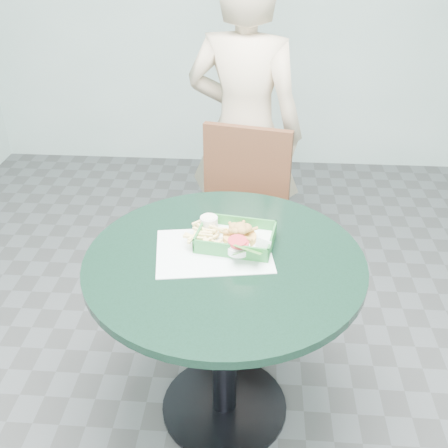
# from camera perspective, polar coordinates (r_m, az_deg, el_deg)

# --- Properties ---
(floor) EXTENTS (4.00, 5.00, 0.02)m
(floor) POSITION_cam_1_polar(r_m,az_deg,el_deg) (2.34, 0.05, -19.26)
(floor) COLOR #303335
(floor) RESTS_ON ground
(cafe_table) EXTENTS (0.98, 0.98, 0.75)m
(cafe_table) POSITION_cam_1_polar(r_m,az_deg,el_deg) (1.93, 0.05, -8.26)
(cafe_table) COLOR black
(cafe_table) RESTS_ON floor
(dining_chair) EXTENTS (0.43, 0.43, 0.93)m
(dining_chair) POSITION_cam_1_polar(r_m,az_deg,el_deg) (2.55, 2.32, 1.27)
(dining_chair) COLOR #492D1A
(dining_chair) RESTS_ON floor
(diner_person) EXTENTS (0.75, 0.59, 1.80)m
(diner_person) POSITION_cam_1_polar(r_m,az_deg,el_deg) (2.67, 2.27, 11.41)
(diner_person) COLOR #C2AC8C
(diner_person) RESTS_ON floor
(placemat) EXTENTS (0.44, 0.36, 0.00)m
(placemat) POSITION_cam_1_polar(r_m,az_deg,el_deg) (1.85, -1.12, -3.45)
(placemat) COLOR white
(placemat) RESTS_ON cafe_table
(food_basket) EXTENTS (0.27, 0.19, 0.05)m
(food_basket) POSITION_cam_1_polar(r_m,az_deg,el_deg) (1.88, 1.28, -2.21)
(food_basket) COLOR #287A35
(food_basket) RESTS_ON placemat
(crab_sandwich) EXTENTS (0.12, 0.12, 0.07)m
(crab_sandwich) POSITION_cam_1_polar(r_m,az_deg,el_deg) (1.87, 1.70, -1.34)
(crab_sandwich) COLOR gold
(crab_sandwich) RESTS_ON food_basket
(fries_pile) EXTENTS (0.13, 0.14, 0.05)m
(fries_pile) POSITION_cam_1_polar(r_m,az_deg,el_deg) (1.87, -2.07, -1.62)
(fries_pile) COLOR #FBDE85
(fries_pile) RESTS_ON food_basket
(sauce_ramekin) EXTENTS (0.06, 0.06, 0.04)m
(sauce_ramekin) POSITION_cam_1_polar(r_m,az_deg,el_deg) (1.92, -1.96, -0.40)
(sauce_ramekin) COLOR white
(sauce_ramekin) RESTS_ON food_basket
(garnish_cup) EXTENTS (0.12, 0.12, 0.05)m
(garnish_cup) POSITION_cam_1_polar(r_m,az_deg,el_deg) (1.80, 2.16, -3.03)
(garnish_cup) COLOR white
(garnish_cup) RESTS_ON food_basket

